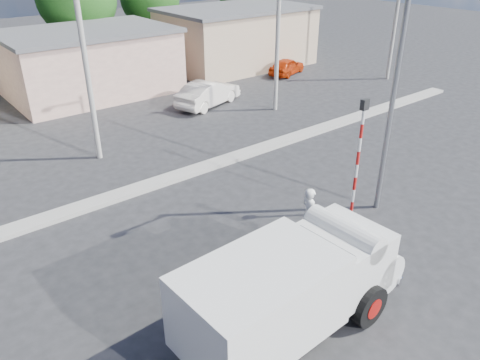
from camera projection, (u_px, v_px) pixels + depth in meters
ground_plane at (322, 267)px, 14.48m from camera, size 120.00×120.00×0.00m
median at (183, 174)px, 19.99m from camera, size 40.00×0.80×0.16m
truck at (296, 285)px, 11.51m from camera, size 6.40×2.74×2.61m
bicycle at (308, 234)px, 15.17m from camera, size 2.00×1.05×1.00m
cyclist at (308, 223)px, 14.96m from camera, size 0.59×0.77×1.89m
car_cream at (208, 93)px, 28.13m from camera, size 4.85×2.89×1.51m
car_red at (287, 66)px, 34.67m from camera, size 3.88×2.56×1.23m
traffic_pole at (359, 149)px, 16.10m from camera, size 0.28×0.18×4.36m
streetlight at (393, 78)px, 15.33m from camera, size 2.34×0.22×9.00m
building_row at (76, 62)px, 29.37m from camera, size 37.80×7.30×4.44m
tree_row at (71, 1)px, 34.01m from camera, size 43.62×7.43×8.42m
utility_poles at (191, 53)px, 22.74m from camera, size 35.40×0.24×8.00m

